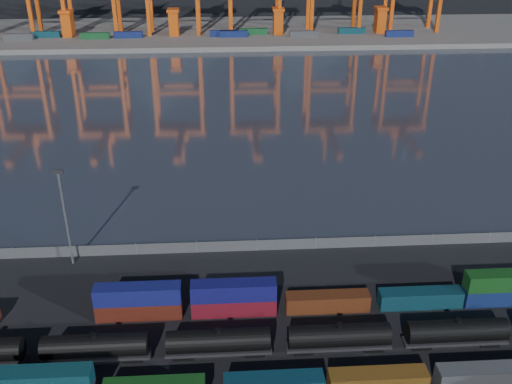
{
  "coord_description": "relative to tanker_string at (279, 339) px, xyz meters",
  "views": [
    {
      "loc": [
        -5.1,
        -53.13,
        51.68
      ],
      "look_at": [
        0.0,
        30.0,
        10.0
      ],
      "focal_mm": 40.0,
      "sensor_mm": 36.0,
      "label": 1
    }
  ],
  "objects": [
    {
      "name": "harbor_water",
      "position": [
        -1.32,
        101.6,
        -2.1
      ],
      "size": [
        700.0,
        700.0,
        0.0
      ],
      "primitive_type": "plane",
      "color": "#272C38",
      "rests_on": "ground"
    },
    {
      "name": "tanker_string",
      "position": [
        0.0,
        0.0,
        0.0
      ],
      "size": [
        91.17,
        2.94,
        4.2
      ],
      "color": "black",
      "rests_on": "ground"
    },
    {
      "name": "straddle_carriers",
      "position": [
        -3.82,
        196.6,
        5.71
      ],
      "size": [
        140.0,
        7.0,
        11.1
      ],
      "color": "#D24C0E",
      "rests_on": "far_quay"
    },
    {
      "name": "waterfront_fence",
      "position": [
        -1.32,
        24.6,
        -1.1
      ],
      "size": [
        160.12,
        0.12,
        2.2
      ],
      "color": "#595B5E",
      "rests_on": "ground"
    },
    {
      "name": "container_row_north",
      "position": [
        -2.58,
        8.38,
        -0.02
      ],
      "size": [
        142.22,
        2.43,
        5.18
      ],
      "color": "#0F134E",
      "rests_on": "ground"
    },
    {
      "name": "yard_light_mast",
      "position": [
        -31.32,
        22.6,
        7.19
      ],
      "size": [
        1.6,
        0.4,
        16.6
      ],
      "color": "slate",
      "rests_on": "ground"
    },
    {
      "name": "far_quay",
      "position": [
        -1.32,
        206.6,
        -1.11
      ],
      "size": [
        700.0,
        70.0,
        2.0
      ],
      "primitive_type": "cube",
      "color": "#514F4C",
      "rests_on": "ground"
    },
    {
      "name": "ground",
      "position": [
        -1.32,
        -3.4,
        -2.11
      ],
      "size": [
        700.0,
        700.0,
        0.0
      ],
      "primitive_type": "plane",
      "color": "black",
      "rests_on": "ground"
    },
    {
      "name": "quay_containers",
      "position": [
        -12.31,
        192.07,
        1.19
      ],
      "size": [
        172.58,
        10.99,
        2.6
      ],
      "color": "navy",
      "rests_on": "far_quay"
    }
  ]
}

